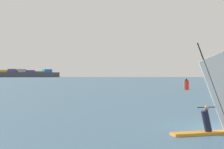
# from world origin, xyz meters

# --- Properties ---
(windsurfer) EXTENTS (4.22, 0.96, 4.33)m
(windsurfer) POSITION_xyz_m (-1.69, -1.52, 1.09)
(windsurfer) COLOR orange
(windsurfer) RESTS_ON ground_plane
(cargo_ship) EXTENTS (213.58, 96.89, 36.75)m
(cargo_ship) POSITION_xyz_m (-146.25, 806.39, 9.16)
(cargo_ship) COLOR #3F444C
(cargo_ship) RESTS_ON ground_plane
(distant_headland) EXTENTS (738.95, 415.19, 28.90)m
(distant_headland) POSITION_xyz_m (-253.88, 1673.53, 14.45)
(distant_headland) COLOR #60665B
(distant_headland) RESTS_ON ground_plane
(channel_buoy) EXTENTS (1.01, 1.01, 2.25)m
(channel_buoy) POSITION_xyz_m (14.28, 45.10, 1.01)
(channel_buoy) COLOR red
(channel_buoy) RESTS_ON ground_plane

